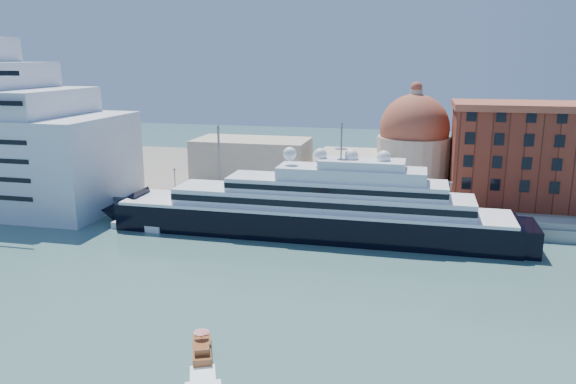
# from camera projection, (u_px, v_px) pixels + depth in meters

# --- Properties ---
(ground) EXTENTS (400.00, 400.00, 0.00)m
(ground) POSITION_uv_depth(u_px,v_px,m) (266.00, 275.00, 92.59)
(ground) COLOR #345B58
(ground) RESTS_ON ground
(quay) EXTENTS (180.00, 10.00, 2.50)m
(quay) POSITION_uv_depth(u_px,v_px,m) (307.00, 214.00, 124.47)
(quay) COLOR gray
(quay) RESTS_ON ground
(land) EXTENTS (260.00, 72.00, 2.00)m
(land) POSITION_uv_depth(u_px,v_px,m) (335.00, 178.00, 163.32)
(land) COLOR slate
(land) RESTS_ON ground
(quay_fence) EXTENTS (180.00, 0.10, 1.20)m
(quay_fence) POSITION_uv_depth(u_px,v_px,m) (303.00, 211.00, 119.78)
(quay_fence) COLOR slate
(quay_fence) RESTS_ON quay
(superyacht) EXTENTS (89.85, 12.46, 26.85)m
(superyacht) POSITION_uv_depth(u_px,v_px,m) (298.00, 212.00, 113.22)
(superyacht) COLOR black
(superyacht) RESTS_ON ground
(service_barge) EXTENTS (11.92, 4.98, 2.61)m
(service_barge) POSITION_uv_depth(u_px,v_px,m) (141.00, 225.00, 117.72)
(service_barge) COLOR white
(service_barge) RESTS_ON ground
(water_taxi) EXTENTS (4.57, 6.96, 3.14)m
(water_taxi) POSITION_uv_depth(u_px,v_px,m) (202.00, 348.00, 67.86)
(water_taxi) COLOR brown
(water_taxi) RESTS_ON ground
(warehouse) EXTENTS (43.00, 19.00, 23.25)m
(warehouse) POSITION_uv_depth(u_px,v_px,m) (548.00, 154.00, 126.90)
(warehouse) COLOR maroon
(warehouse) RESTS_ON land
(church) EXTENTS (66.00, 18.00, 25.50)m
(church) POSITION_uv_depth(u_px,v_px,m) (350.00, 155.00, 143.22)
(church) COLOR beige
(church) RESTS_ON land
(lamp_posts) EXTENTS (120.80, 2.40, 18.00)m
(lamp_posts) POSITION_uv_depth(u_px,v_px,m) (250.00, 175.00, 123.67)
(lamp_posts) COLOR slate
(lamp_posts) RESTS_ON quay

